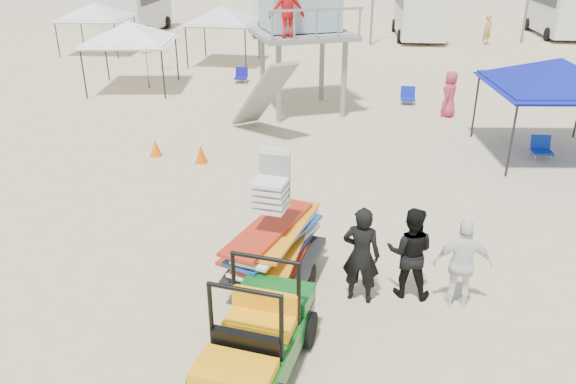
# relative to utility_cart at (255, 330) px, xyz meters

# --- Properties ---
(ground) EXTENTS (140.00, 140.00, 0.00)m
(ground) POSITION_rel_utility_cart_xyz_m (-0.39, 0.60, -0.80)
(ground) COLOR beige
(ground) RESTS_ON ground
(utility_cart) EXTENTS (1.54, 2.43, 1.71)m
(utility_cart) POSITION_rel_utility_cart_xyz_m (0.00, 0.00, 0.00)
(utility_cart) COLOR #0D5518
(utility_cart) RESTS_ON ground
(surf_trailer) EXTENTS (1.74, 2.66, 2.32)m
(surf_trailer) POSITION_rel_utility_cart_xyz_m (0.00, 2.33, 0.15)
(surf_trailer) COLOR black
(surf_trailer) RESTS_ON ground
(man_left) EXTENTS (0.73, 0.55, 1.79)m
(man_left) POSITION_rel_utility_cart_xyz_m (1.52, 2.03, 0.10)
(man_left) COLOR black
(man_left) RESTS_ON ground
(man_mid) EXTENTS (0.92, 0.77, 1.69)m
(man_mid) POSITION_rel_utility_cart_xyz_m (2.37, 2.28, 0.05)
(man_mid) COLOR black
(man_mid) RESTS_ON ground
(man_right) EXTENTS (0.97, 0.41, 1.65)m
(man_right) POSITION_rel_utility_cart_xyz_m (3.22, 2.03, 0.03)
(man_right) COLOR white
(man_right) RESTS_ON ground
(lifeguard_tower) EXTENTS (4.13, 4.13, 5.09)m
(lifeguard_tower) POSITION_rel_utility_cart_xyz_m (-0.48, 13.83, 3.00)
(lifeguard_tower) COLOR gray
(lifeguard_tower) RESTS_ON ground
(canopy_blue) EXTENTS (3.67, 3.67, 3.23)m
(canopy_blue) POSITION_rel_utility_cart_xyz_m (6.99, 9.75, 1.88)
(canopy_blue) COLOR black
(canopy_blue) RESTS_ON ground
(canopy_white_a) EXTENTS (3.56, 3.56, 3.15)m
(canopy_white_a) POSITION_rel_utility_cart_xyz_m (-7.55, 16.16, 1.80)
(canopy_white_a) COLOR black
(canopy_white_a) RESTS_ON ground
(canopy_white_b) EXTENTS (3.37, 3.37, 3.03)m
(canopy_white_b) POSITION_rel_utility_cart_xyz_m (-12.23, 23.73, 1.68)
(canopy_white_b) COLOR black
(canopy_white_b) RESTS_ON ground
(canopy_white_c) EXTENTS (3.24, 3.24, 3.22)m
(canopy_white_c) POSITION_rel_utility_cart_xyz_m (-4.82, 21.47, 1.87)
(canopy_white_c) COLOR black
(canopy_white_c) RESTS_ON ground
(umbrella_a) EXTENTS (2.57, 2.60, 1.86)m
(umbrella_a) POSITION_rel_utility_cart_xyz_m (-7.02, 16.29, 0.13)
(umbrella_a) COLOR red
(umbrella_a) RESTS_ON ground
(umbrella_b) EXTENTS (2.81, 2.82, 1.89)m
(umbrella_b) POSITION_rel_utility_cart_xyz_m (-7.45, 19.43, 0.15)
(umbrella_b) COLOR yellow
(umbrella_b) RESTS_ON ground
(cone_near) EXTENTS (0.34, 0.34, 0.50)m
(cone_near) POSITION_rel_utility_cart_xyz_m (-4.25, 8.60, -0.55)
(cone_near) COLOR orange
(cone_near) RESTS_ON ground
(cone_far) EXTENTS (0.34, 0.34, 0.50)m
(cone_far) POSITION_rel_utility_cart_xyz_m (-2.81, 8.21, -0.55)
(cone_far) COLOR #DA5B06
(cone_far) RESTS_ON ground
(beach_chair_a) EXTENTS (0.57, 0.61, 0.64)m
(beach_chair_a) POSITION_rel_utility_cart_xyz_m (-3.33, 17.75, -0.49)
(beach_chair_a) COLOR #110D97
(beach_chair_a) RESTS_ON ground
(beach_chair_b) EXTENTS (0.54, 0.58, 0.64)m
(beach_chair_b) POSITION_rel_utility_cart_xyz_m (6.84, 9.52, -0.49)
(beach_chair_b) COLOR #0E2E98
(beach_chair_b) RESTS_ON ground
(beach_chair_c) EXTENTS (0.58, 0.62, 0.64)m
(beach_chair_c) POSITION_rel_utility_cart_xyz_m (3.58, 14.99, -0.49)
(beach_chair_c) COLOR #0F1DA9
(beach_chair_c) RESTS_ON ground
(rv_far_left) EXTENTS (2.64, 6.80, 3.25)m
(rv_far_left) POSITION_rel_utility_cart_xyz_m (-12.39, 30.59, 1.00)
(rv_far_left) COLOR silver
(rv_far_left) RESTS_ON ground
(rv_mid_left) EXTENTS (2.65, 6.50, 3.25)m
(rv_mid_left) POSITION_rel_utility_cart_xyz_m (-3.39, 32.09, 1.00)
(rv_mid_left) COLOR silver
(rv_mid_left) RESTS_ON ground
(rv_mid_right) EXTENTS (2.64, 7.00, 3.25)m
(rv_mid_right) POSITION_rel_utility_cart_xyz_m (5.61, 30.59, 1.00)
(rv_mid_right) COLOR silver
(rv_mid_right) RESTS_ON ground
(rv_far_right) EXTENTS (2.64, 6.60, 3.25)m
(rv_far_right) POSITION_rel_utility_cart_xyz_m (14.61, 32.09, 1.00)
(rv_far_right) COLOR silver
(rv_far_right) RESTS_ON ground
(distant_beachgoers) EXTENTS (5.30, 15.68, 1.69)m
(distant_beachgoers) POSITION_rel_utility_cart_xyz_m (6.64, 19.37, 0.02)
(distant_beachgoers) COLOR #B8344B
(distant_beachgoers) RESTS_ON ground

